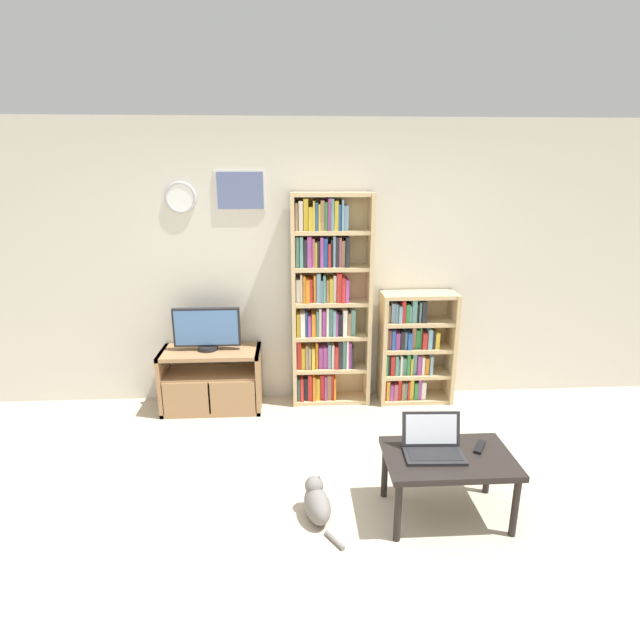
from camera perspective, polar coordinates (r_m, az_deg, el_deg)
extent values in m
plane|color=#BCAD93|center=(3.24, 0.59, -24.89)|extent=(18.00, 18.00, 0.00)
cube|color=beige|center=(4.68, -1.15, 6.21)|extent=(6.99, 0.06, 2.60)
torus|color=#B2B2B7|center=(4.66, -15.64, 13.34)|extent=(0.28, 0.03, 0.28)
cylinder|color=white|center=(4.66, -15.64, 13.34)|extent=(0.23, 0.02, 0.23)
cube|color=silver|center=(4.59, -9.09, 14.40)|extent=(0.44, 0.01, 0.35)
cube|color=slate|center=(4.58, -9.10, 14.40)|extent=(0.40, 0.02, 0.32)
cube|color=#9E754C|center=(4.87, -17.34, -6.60)|extent=(0.04, 0.43, 0.58)
cube|color=#9E754C|center=(4.73, -6.98, -6.62)|extent=(0.04, 0.43, 0.58)
cube|color=#9E754C|center=(4.68, -12.44, -3.59)|extent=(0.91, 0.43, 0.04)
cube|color=#9E754C|center=(4.89, -12.04, -9.55)|extent=(0.91, 0.43, 0.04)
cube|color=#9E754C|center=(4.76, -12.28, -6.00)|extent=(0.84, 0.39, 0.04)
cube|color=#9E754C|center=(4.68, -15.09, -8.70)|extent=(0.40, 0.02, 0.31)
cube|color=#9E754C|center=(4.61, -9.94, -8.75)|extent=(0.40, 0.02, 0.31)
cylinder|color=black|center=(4.68, -12.66, -3.10)|extent=(0.18, 0.18, 0.04)
cube|color=black|center=(4.62, -12.82, -0.79)|extent=(0.60, 0.05, 0.36)
cube|color=#4770A8|center=(4.60, -12.87, -0.89)|extent=(0.56, 0.01, 0.32)
cube|color=tan|center=(4.57, -3.03, 1.92)|extent=(0.04, 0.26, 1.97)
cube|color=tan|center=(4.63, 5.60, 2.03)|extent=(0.04, 0.26, 1.97)
cube|color=tan|center=(4.70, 1.20, 2.35)|extent=(0.73, 0.02, 1.97)
cube|color=tan|center=(4.92, 1.23, -8.99)|extent=(0.66, 0.22, 0.04)
cube|color=tan|center=(4.79, 1.26, -5.51)|extent=(0.66, 0.22, 0.04)
cube|color=tan|center=(4.68, 1.28, -1.85)|extent=(0.66, 0.22, 0.04)
cube|color=tan|center=(4.59, 1.31, 1.98)|extent=(0.66, 0.22, 0.04)
cube|color=tan|center=(4.52, 1.34, 5.95)|extent=(0.66, 0.22, 0.04)
cube|color=tan|center=(4.47, 1.37, 10.02)|extent=(0.66, 0.22, 0.04)
cube|color=tan|center=(4.44, 1.39, 14.16)|extent=(0.66, 0.22, 0.04)
cube|color=#5B9389|center=(4.87, -2.44, -7.67)|extent=(0.02, 0.16, 0.21)
cube|color=red|center=(4.86, -2.08, -7.61)|extent=(0.03, 0.20, 0.23)
cube|color=#232328|center=(4.87, -1.64, -7.61)|extent=(0.04, 0.16, 0.22)
cube|color=red|center=(4.86, -1.16, -7.45)|extent=(0.04, 0.18, 0.26)
cube|color=orange|center=(4.86, -0.70, -7.53)|extent=(0.03, 0.20, 0.24)
cube|color=gold|center=(4.87, -0.28, -7.60)|extent=(0.04, 0.17, 0.22)
cube|color=red|center=(4.87, 0.21, -7.43)|extent=(0.04, 0.16, 0.25)
cube|color=#9E4293|center=(4.87, 0.59, -7.48)|extent=(0.02, 0.19, 0.24)
cube|color=#93704C|center=(4.87, 0.98, -7.43)|extent=(0.04, 0.17, 0.25)
cube|color=red|center=(4.88, 1.36, -7.44)|extent=(0.02, 0.16, 0.24)
cube|color=orange|center=(4.88, 1.65, -7.57)|extent=(0.02, 0.19, 0.22)
cube|color=red|center=(4.74, -2.41, -3.83)|extent=(0.04, 0.17, 0.27)
cube|color=gold|center=(4.75, -1.93, -4.16)|extent=(0.04, 0.17, 0.21)
cube|color=#93704C|center=(4.74, -1.52, -4.02)|extent=(0.03, 0.20, 0.24)
cube|color=white|center=(4.75, -1.20, -4.17)|extent=(0.02, 0.17, 0.20)
cube|color=gold|center=(4.74, -0.81, -4.15)|extent=(0.03, 0.20, 0.21)
cube|color=orange|center=(4.75, -0.40, -3.88)|extent=(0.02, 0.16, 0.25)
cube|color=#9E4293|center=(4.76, 0.05, -4.12)|extent=(0.04, 0.16, 0.21)
cube|color=#9E4293|center=(4.76, 0.57, -4.08)|extent=(0.04, 0.16, 0.21)
cube|color=#759EB7|center=(4.75, 1.03, -3.93)|extent=(0.03, 0.17, 0.24)
cube|color=white|center=(4.76, 1.42, -3.96)|extent=(0.03, 0.17, 0.23)
cube|color=red|center=(4.75, 1.82, -4.04)|extent=(0.03, 0.20, 0.22)
cube|color=#232328|center=(4.75, 2.26, -3.75)|extent=(0.04, 0.19, 0.27)
cube|color=#5B9389|center=(4.76, 2.71, -3.72)|extent=(0.03, 0.17, 0.27)
cube|color=white|center=(4.76, 3.06, -3.72)|extent=(0.02, 0.19, 0.27)
cube|color=#9E4293|center=(4.77, 3.36, -3.81)|extent=(0.03, 0.17, 0.25)
cube|color=#232328|center=(4.77, 3.65, -4.03)|extent=(0.02, 0.18, 0.21)
cube|color=gold|center=(4.64, -2.50, -0.39)|extent=(0.03, 0.17, 0.22)
cube|color=white|center=(4.63, -2.00, -0.36)|extent=(0.04, 0.20, 0.22)
cube|color=#2856A8|center=(4.64, -1.58, -0.29)|extent=(0.02, 0.17, 0.23)
cube|color=#9E4293|center=(4.64, -1.25, -0.47)|extent=(0.03, 0.19, 0.20)
cube|color=orange|center=(4.64, -0.77, -0.37)|extent=(0.04, 0.19, 0.22)
cube|color=#5B9389|center=(4.64, -0.33, -0.22)|extent=(0.02, 0.16, 0.24)
cube|color=white|center=(4.64, -0.01, -0.08)|extent=(0.02, 0.16, 0.26)
cube|color=#9E4293|center=(4.64, 0.41, -0.19)|extent=(0.03, 0.17, 0.24)
cube|color=white|center=(4.64, 0.81, -0.04)|extent=(0.02, 0.19, 0.27)
cube|color=#5B9389|center=(4.65, 1.19, -0.08)|extent=(0.03, 0.16, 0.26)
cube|color=#759EB7|center=(4.65, 1.59, -0.18)|extent=(0.03, 0.19, 0.24)
cube|color=#9E4293|center=(4.65, 1.89, -0.32)|extent=(0.02, 0.19, 0.22)
cube|color=#232328|center=(4.66, 2.28, -0.38)|extent=(0.04, 0.16, 0.20)
cube|color=white|center=(4.65, 2.79, -0.13)|extent=(0.04, 0.20, 0.25)
cube|color=#93704C|center=(4.67, 3.26, -0.30)|extent=(0.03, 0.18, 0.22)
cube|color=#5B9389|center=(4.67, 3.72, -0.10)|extent=(0.04, 0.16, 0.24)
cube|color=white|center=(4.56, -2.52, 3.48)|extent=(0.04, 0.15, 0.21)
cube|color=white|center=(4.55, -2.16, 3.75)|extent=(0.02, 0.17, 0.26)
cube|color=orange|center=(4.55, -1.82, 3.65)|extent=(0.02, 0.19, 0.24)
cube|color=orange|center=(4.55, -1.43, 3.49)|extent=(0.03, 0.20, 0.22)
cube|color=red|center=(4.56, -1.02, 3.51)|extent=(0.03, 0.17, 0.21)
cube|color=orange|center=(4.56, -0.65, 3.71)|extent=(0.02, 0.17, 0.25)
cube|color=#759EB7|center=(4.55, -0.21, 3.83)|extent=(0.04, 0.18, 0.27)
cube|color=#759EB7|center=(4.56, 0.16, 3.44)|extent=(0.02, 0.17, 0.20)
cube|color=#5B9389|center=(4.55, 0.45, 3.71)|extent=(0.02, 0.20, 0.25)
cube|color=#93704C|center=(4.56, 0.80, 3.49)|extent=(0.02, 0.19, 0.21)
cube|color=gold|center=(4.57, 1.22, 3.56)|extent=(0.03, 0.16, 0.22)
cube|color=white|center=(4.57, 1.64, 3.73)|extent=(0.03, 0.16, 0.24)
cube|color=red|center=(4.56, 2.14, 3.84)|extent=(0.04, 0.19, 0.26)
cube|color=red|center=(4.57, 2.62, 3.61)|extent=(0.03, 0.20, 0.23)
cube|color=#9E4293|center=(4.58, 3.03, 3.50)|extent=(0.03, 0.20, 0.21)
cube|color=#5B9389|center=(4.49, -2.60, 7.83)|extent=(0.03, 0.16, 0.27)
cube|color=#5B9389|center=(4.48, -2.15, 7.85)|extent=(0.03, 0.20, 0.27)
cube|color=#232328|center=(4.49, -1.70, 7.70)|extent=(0.03, 0.18, 0.25)
cube|color=#9E4293|center=(4.49, -1.25, 7.87)|extent=(0.04, 0.19, 0.27)
cube|color=#B75B70|center=(4.49, -0.80, 7.75)|extent=(0.02, 0.17, 0.25)
cube|color=gold|center=(4.50, -0.50, 7.57)|extent=(0.02, 0.16, 0.22)
cube|color=#232328|center=(4.50, -0.20, 7.65)|extent=(0.02, 0.17, 0.23)
cube|color=#9E4293|center=(4.49, 0.15, 7.84)|extent=(0.03, 0.19, 0.27)
cube|color=#2856A8|center=(4.50, 0.58, 7.78)|extent=(0.04, 0.16, 0.25)
cube|color=red|center=(4.50, 1.01, 7.49)|extent=(0.02, 0.18, 0.21)
cube|color=#232328|center=(4.51, 1.28, 7.71)|extent=(0.02, 0.16, 0.24)
cube|color=#759EB7|center=(4.50, 1.57, 7.92)|extent=(0.02, 0.17, 0.27)
cube|color=#232328|center=(4.50, 1.92, 7.84)|extent=(0.03, 0.18, 0.26)
cube|color=#B75B70|center=(4.51, 2.25, 7.84)|extent=(0.02, 0.16, 0.26)
cube|color=#93704C|center=(4.52, 2.61, 7.66)|extent=(0.03, 0.16, 0.23)
cube|color=#232328|center=(4.51, 3.09, 7.85)|extent=(0.03, 0.19, 0.26)
cube|color=#93704C|center=(4.45, -2.71, 11.74)|extent=(0.02, 0.19, 0.24)
cube|color=white|center=(4.45, -2.24, 11.85)|extent=(0.04, 0.16, 0.25)
cube|color=gold|center=(4.45, -1.65, 11.99)|extent=(0.04, 0.15, 0.27)
cube|color=gold|center=(4.45, -1.12, 11.54)|extent=(0.04, 0.19, 0.20)
cube|color=gold|center=(4.45, -0.74, 11.86)|extent=(0.02, 0.20, 0.25)
cube|color=#2856A8|center=(4.45, -0.44, 11.78)|extent=(0.02, 0.20, 0.24)
cube|color=gold|center=(4.45, -0.13, 11.69)|extent=(0.02, 0.19, 0.22)
cube|color=#93704C|center=(4.45, 0.23, 11.90)|extent=(0.03, 0.18, 0.26)
cube|color=#388947|center=(4.46, 0.66, 11.81)|extent=(0.02, 0.17, 0.24)
cube|color=#9E4293|center=(4.46, 1.02, 12.01)|extent=(0.02, 0.19, 0.27)
cube|color=#5B9389|center=(4.46, 1.37, 11.99)|extent=(0.02, 0.20, 0.27)
cube|color=gold|center=(4.46, 1.81, 11.87)|extent=(0.04, 0.18, 0.25)
cube|color=#2856A8|center=(4.47, 2.21, 11.68)|extent=(0.02, 0.18, 0.22)
cube|color=#759EB7|center=(4.46, 2.52, 11.93)|extent=(0.02, 0.20, 0.26)
cube|color=#759EB7|center=(4.48, 2.92, 11.63)|extent=(0.04, 0.16, 0.21)
cube|color=tan|center=(4.76, 7.12, -3.27)|extent=(0.04, 0.30, 1.07)
cube|color=tan|center=(4.92, 14.72, -3.04)|extent=(0.04, 0.30, 1.07)
cube|color=tan|center=(4.96, 10.60, -2.61)|extent=(0.70, 0.02, 1.07)
cube|color=tan|center=(5.03, 10.66, -8.71)|extent=(0.63, 0.26, 0.04)
cube|color=tan|center=(4.93, 10.82, -5.99)|extent=(0.63, 0.26, 0.04)
cube|color=tan|center=(4.83, 10.99, -3.16)|extent=(0.63, 0.26, 0.04)
cube|color=tan|center=(4.75, 11.16, -0.22)|extent=(0.63, 0.26, 0.04)
cube|color=tan|center=(4.69, 11.33, 2.80)|extent=(0.63, 0.26, 0.04)
cube|color=red|center=(4.93, 7.30, -7.57)|extent=(0.02, 0.21, 0.20)
cube|color=gold|center=(4.94, 7.59, -7.61)|extent=(0.03, 0.22, 0.19)
cube|color=#9E4293|center=(4.95, 7.98, -7.78)|extent=(0.03, 0.23, 0.16)
cube|color=#B75B70|center=(4.95, 8.44, -7.73)|extent=(0.04, 0.22, 0.16)
cube|color=red|center=(4.96, 8.88, -7.46)|extent=(0.03, 0.21, 0.21)
cube|color=#93704C|center=(4.97, 9.25, -7.66)|extent=(0.03, 0.22, 0.17)
cube|color=#5B9389|center=(4.98, 9.56, -7.63)|extent=(0.03, 0.20, 0.17)
cube|color=red|center=(4.98, 9.86, -7.56)|extent=(0.02, 0.21, 0.18)
cube|color=gold|center=(4.99, 10.20, -7.43)|extent=(0.04, 0.20, 0.20)
cube|color=#388947|center=(5.00, 10.68, -7.58)|extent=(0.04, 0.21, 0.17)
cube|color=#9E4293|center=(5.00, 11.07, -7.36)|extent=(0.03, 0.21, 0.21)
cube|color=white|center=(5.02, 11.50, -7.51)|extent=(0.04, 0.21, 0.17)
cube|color=#388947|center=(4.83, 7.44, -4.82)|extent=(0.02, 0.23, 0.20)
cube|color=#232328|center=(4.84, 7.70, -4.76)|extent=(0.02, 0.21, 0.20)
cube|color=red|center=(4.84, 8.11, -4.82)|extent=(0.04, 0.22, 0.19)
cube|color=#5B9389|center=(4.85, 8.54, -4.80)|extent=(0.03, 0.23, 0.19)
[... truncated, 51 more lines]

